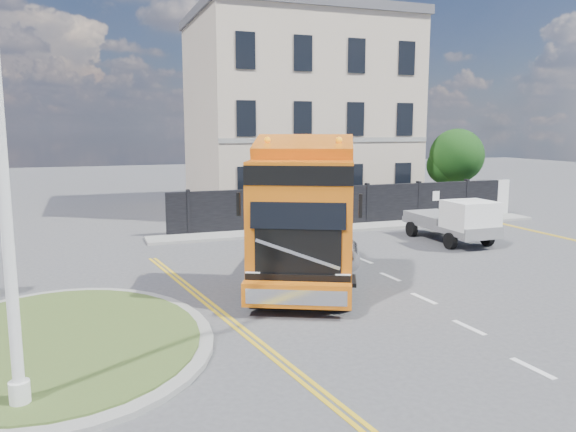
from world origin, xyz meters
name	(u,v)px	position (x,y,z in m)	size (l,w,h in m)	color
ground	(302,282)	(0.00, 0.00, 0.00)	(120.00, 120.00, 0.00)	#424244
traffic_island	(59,341)	(-7.00, -3.00, 0.08)	(6.80, 6.80, 0.17)	gray
hoarding_fence	(359,205)	(6.55, 9.00, 1.00)	(18.80, 0.25, 2.00)	black
georgian_building	(296,112)	(6.00, 16.50, 5.77)	(12.30, 10.30, 12.80)	#C1AF99
tree	(454,158)	(14.38, 12.10, 3.05)	(3.20, 3.20, 4.80)	#382619
pavement_far	(357,227)	(6.00, 8.10, 0.06)	(20.00, 1.60, 0.12)	gray
truck	(304,225)	(-0.28, -0.88, 2.00)	(5.69, 7.93, 4.47)	black
flatbed_pickup	(461,221)	(8.31, 3.12, 1.03)	(2.05, 4.60, 1.91)	slate
lamppost_island	(0,141)	(-7.50, -6.00, 4.62)	(0.27, 0.55, 8.87)	silver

